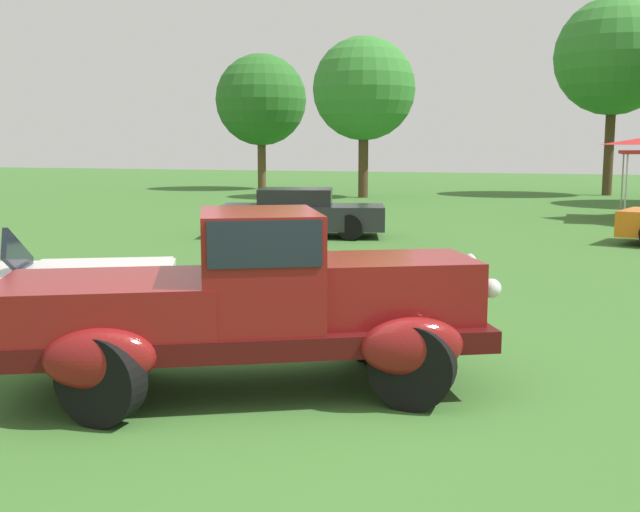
# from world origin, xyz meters

# --- Properties ---
(ground_plane) EXTENTS (120.00, 120.00, 0.00)m
(ground_plane) POSITION_xyz_m (0.00, 0.00, 0.00)
(ground_plane) COLOR #386628
(feature_pickup_truck) EXTENTS (4.58, 3.36, 1.70)m
(feature_pickup_truck) POSITION_xyz_m (-0.51, 0.38, 0.87)
(feature_pickup_truck) COLOR #400B0B
(feature_pickup_truck) RESTS_ON ground_plane
(neighbor_convertible) EXTENTS (4.50, 3.42, 1.40)m
(neighbor_convertible) POSITION_xyz_m (-3.99, 1.09, 0.58)
(neighbor_convertible) COLOR silver
(neighbor_convertible) RESTS_ON ground_plane
(show_car_charcoal) EXTENTS (4.45, 2.82, 1.22)m
(show_car_charcoal) POSITION_xyz_m (-4.49, 12.01, 0.60)
(show_car_charcoal) COLOR #28282D
(show_car_charcoal) RESTS_ON ground_plane
(treeline_far_left) EXTENTS (4.78, 4.78, 7.09)m
(treeline_far_left) POSITION_xyz_m (-14.18, 31.39, 4.68)
(treeline_far_left) COLOR brown
(treeline_far_left) RESTS_ON ground_plane
(treeline_mid_left) EXTENTS (4.52, 4.52, 7.05)m
(treeline_mid_left) POSITION_xyz_m (-7.21, 26.82, 4.77)
(treeline_mid_left) COLOR #47331E
(treeline_mid_left) RESTS_ON ground_plane
(treeline_center) EXTENTS (5.36, 5.36, 9.04)m
(treeline_center) POSITION_xyz_m (3.13, 32.11, 6.34)
(treeline_center) COLOR #47331E
(treeline_center) RESTS_ON ground_plane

